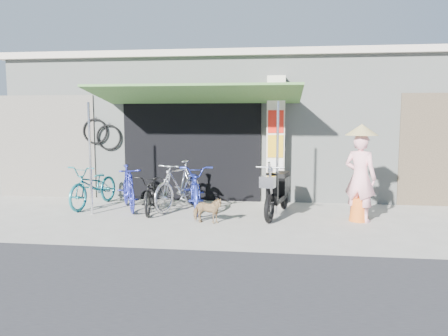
# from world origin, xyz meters

# --- Properties ---
(ground) EXTENTS (80.00, 80.00, 0.00)m
(ground) POSITION_xyz_m (0.00, 0.00, 0.00)
(ground) COLOR #A39F93
(ground) RESTS_ON ground
(bicycle_shop) EXTENTS (12.30, 5.30, 3.66)m
(bicycle_shop) POSITION_xyz_m (-0.00, 5.09, 1.83)
(bicycle_shop) COLOR #929891
(bicycle_shop) RESTS_ON ground
(shop_pillar) EXTENTS (0.42, 0.44, 3.00)m
(shop_pillar) POSITION_xyz_m (0.85, 2.45, 1.50)
(shop_pillar) COLOR beige
(shop_pillar) RESTS_ON ground
(awning) EXTENTS (4.60, 1.88, 2.72)m
(awning) POSITION_xyz_m (-0.90, 1.63, 2.51)
(awning) COLOR #3D692F
(awning) RESTS_ON ground
(neighbour_left) EXTENTS (2.60, 0.06, 2.60)m
(neighbour_left) POSITION_xyz_m (-5.00, 2.59, 1.30)
(neighbour_left) COLOR #6B665B
(neighbour_left) RESTS_ON ground
(bike_teal) EXTENTS (0.92, 1.93, 0.98)m
(bike_teal) POSITION_xyz_m (-3.28, 1.53, 0.49)
(bike_teal) COLOR #1B757D
(bike_teal) RESTS_ON ground
(bike_blue) EXTENTS (1.15, 1.67, 0.98)m
(bike_blue) POSITION_xyz_m (-2.39, 1.32, 0.49)
(bike_blue) COLOR navy
(bike_blue) RESTS_ON ground
(bike_black) EXTENTS (0.78, 1.64, 0.83)m
(bike_black) POSITION_xyz_m (-1.79, 1.12, 0.41)
(bike_black) COLOR black
(bike_black) RESTS_ON ground
(bike_silver) EXTENTS (1.12, 1.89, 1.10)m
(bike_silver) POSITION_xyz_m (-1.27, 1.45, 0.55)
(bike_silver) COLOR silver
(bike_silver) RESTS_ON ground
(bike_navy) EXTENTS (1.14, 2.08, 1.04)m
(bike_navy) POSITION_xyz_m (-0.90, 1.43, 0.52)
(bike_navy) COLOR #212E97
(bike_navy) RESTS_ON ground
(street_dog) EXTENTS (0.64, 0.35, 0.52)m
(street_dog) POSITION_xyz_m (-0.43, 0.26, 0.26)
(street_dog) COLOR #A28F56
(street_dog) RESTS_ON ground
(moped) EXTENTS (0.70, 1.93, 1.11)m
(moped) POSITION_xyz_m (0.92, 1.15, 0.50)
(moped) COLOR black
(moped) RESTS_ON ground
(nun) EXTENTS (0.76, 0.70, 1.92)m
(nun) POSITION_xyz_m (2.52, 0.82, 0.94)
(nun) COLOR pink
(nun) RESTS_ON ground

